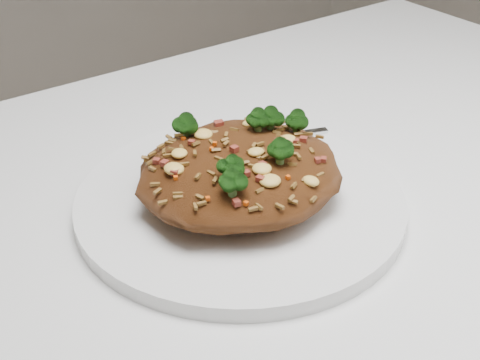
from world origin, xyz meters
name	(u,v)px	position (x,y,z in m)	size (l,w,h in m)	color
dining_table	(254,338)	(0.00, 0.00, 0.66)	(1.20, 0.80, 0.75)	white
plate	(240,201)	(0.03, 0.06, 0.76)	(0.29, 0.29, 0.01)	white
fried_rice	(240,164)	(0.03, 0.06, 0.80)	(0.18, 0.16, 0.07)	brown
fork	(258,140)	(0.10, 0.13, 0.77)	(0.16, 0.07, 0.00)	silver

